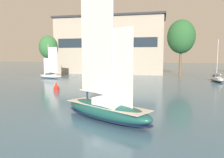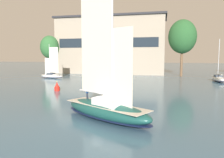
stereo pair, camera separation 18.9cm
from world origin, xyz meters
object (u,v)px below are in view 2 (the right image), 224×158
Objects in this scene: sailboat_moored_mid_channel at (52,75)px; channel_buoy at (57,87)px; tree_shore_left at (50,47)px; tree_shore_center at (182,37)px; sailboat_moored_near_marina at (218,79)px; sailboat_main at (106,108)px.

channel_buoy is at bearing -59.18° from sailboat_moored_mid_channel.
tree_shore_center reaches higher than tree_shore_left.
sailboat_moored_mid_channel is (-48.45, -2.24, 0.09)m from sailboat_moored_near_marina.
tree_shore_left is at bearing 179.99° from tree_shore_center.
channel_buoy is (-35.19, -24.46, -0.01)m from sailboat_moored_near_marina.
sailboat_moored_near_marina is 1.09× the size of sailboat_moored_mid_channel.
sailboat_moored_mid_channel is at bearing 120.82° from channel_buoy.
sailboat_moored_mid_channel is at bearing 125.42° from sailboat_main.
sailboat_moored_mid_channel is at bearing -158.63° from tree_shore_center.
channel_buoy is at bearing -145.20° from sailboat_moored_near_marina.
tree_shore_center is at bearing 54.91° from channel_buoy.
sailboat_moored_mid_channel is 5.39× the size of channel_buoy.
sailboat_moored_near_marina is at bearing 2.64° from sailboat_moored_mid_channel.
sailboat_moored_near_marina is (20.72, 41.23, -0.49)m from sailboat_main.
channel_buoy is (-14.48, 16.77, -0.50)m from sailboat_main.
sailboat_moored_mid_channel is (-39.82, -15.58, -12.39)m from tree_shore_center.
channel_buoy is at bearing -59.52° from tree_shore_left.
tree_shore_left reaches higher than sailboat_moored_mid_channel.
tree_shore_center reaches higher than channel_buoy.
sailboat_moored_near_marina is at bearing 63.32° from sailboat_main.
sailboat_moored_mid_channel is 25.88m from channel_buoy.
tree_shore_left is 20.31m from sailboat_moored_mid_channel.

